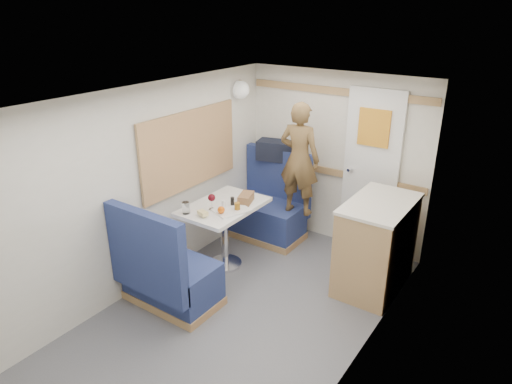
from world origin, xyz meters
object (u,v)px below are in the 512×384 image
Objects in this scene: dome_light at (240,90)px; beer_glass at (237,207)px; orange_fruit at (221,210)px; salt_grinder at (223,205)px; tray at (231,210)px; galley_counter at (376,244)px; cheese_block at (203,213)px; tumbler_left at (186,208)px; bread_loaf at (246,198)px; pepper_grinder at (232,202)px; duffel_bag at (278,151)px; wine_glass at (212,198)px; person at (299,159)px; bench_near at (167,277)px; dinette_table at (224,218)px; bench_far at (268,213)px.

dome_light is 1.46m from beer_glass.
orange_fruit is 0.14m from salt_grinder.
beer_glass is (0.05, 0.03, 0.04)m from tray.
salt_grinder is (-1.40, -0.64, 0.30)m from galley_counter.
tray is 0.14m from orange_fruit.
tumbler_left reaches higher than cheese_block.
bread_loaf is (0.33, 0.56, -0.01)m from tumbler_left.
orange_fruit is at bearing -81.95° from pepper_grinder.
duffel_bag reaches higher than pepper_grinder.
orange_fruit is 0.44× the size of wine_glass.
person reaches higher than bread_loaf.
bench_near is at bearing -101.37° from tray.
cheese_block is 1.09× the size of salt_grinder.
dinette_table is 0.32m from wine_glass.
orange_fruit is at bearing -101.70° from tray.
galley_counter is 7.57× the size of tumbler_left.
dinette_table is 1.05m from person.
galley_counter is 1.88× the size of duffel_bag.
wine_glass is (-0.03, 0.18, 0.09)m from cheese_block.
tumbler_left reaches higher than dinette_table.
bench_far is 1.73m from bench_near.
orange_fruit is (-1.34, -0.75, 0.31)m from galley_counter.
wine_glass is 1.83× the size of beer_glass.
bread_loaf is (-0.01, 0.26, 0.04)m from tray.
pepper_grinder is (-1.37, -0.53, 0.31)m from galley_counter.
galley_counter reaches higher than tray.
tray is 3.70× the size of beer_glass.
salt_grinder is at bearing -172.41° from tray.
tumbler_left is (-0.15, -0.22, -0.06)m from wine_glass.
dinette_table is 0.31m from bread_loaf.
bench_near is 0.91m from salt_grinder.
bench_far reaches higher than wine_glass.
salt_grinder is at bearing 75.89° from cheese_block.
cheese_block is at bearing -134.45° from orange_fruit.
person is at bearing 75.52° from bench_near.
dome_light is 1.53m from orange_fruit.
tray is at bearing -146.20° from beer_glass.
salt_grinder is at bearing 63.38° from person.
orange_fruit reaches higher than tray.
duffel_bag is 5.34× the size of beer_glass.
beer_glass is at bearing 25.69° from wine_glass.
duffel_bag is 0.98m from bread_loaf.
cheese_block is 1.19× the size of beer_glass.
salt_grinder is at bearing 49.57° from tumbler_left.
dinette_table is at bearing 79.76° from wine_glass.
bench_near is 11.43× the size of beer_glass.
dome_light is 1.43m from salt_grinder.
tumbler_left is (-0.14, -1.50, -0.24)m from duffel_bag.
cheese_block is 0.48× the size of bread_loaf.
tray is 0.30m from cheese_block.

